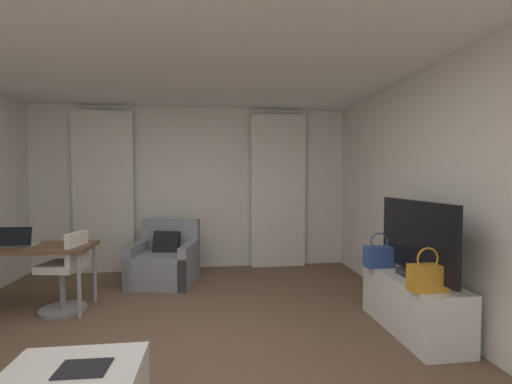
# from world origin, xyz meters

# --- Properties ---
(ground_plane) EXTENTS (12.00, 12.00, 0.00)m
(ground_plane) POSITION_xyz_m (0.00, 0.00, 0.00)
(ground_plane) COLOR brown
(wall_window) EXTENTS (5.12, 0.06, 2.60)m
(wall_window) POSITION_xyz_m (0.00, 3.03, 1.30)
(wall_window) COLOR silver
(wall_window) RESTS_ON ground
(wall_right) EXTENTS (0.06, 6.12, 2.60)m
(wall_right) POSITION_xyz_m (2.53, 0.00, 1.30)
(wall_right) COLOR silver
(wall_right) RESTS_ON ground
(ceiling) EXTENTS (5.12, 6.12, 0.06)m
(ceiling) POSITION_xyz_m (0.00, 0.00, 2.63)
(ceiling) COLOR white
(ceiling) RESTS_ON wall_left
(curtain_left_panel) EXTENTS (0.90, 0.06, 2.50)m
(curtain_left_panel) POSITION_xyz_m (-1.38, 2.90, 1.25)
(curtain_left_panel) COLOR silver
(curtain_left_panel) RESTS_ON ground
(curtain_right_panel) EXTENTS (0.90, 0.06, 2.50)m
(curtain_right_panel) POSITION_xyz_m (1.38, 2.90, 1.25)
(curtain_right_panel) COLOR silver
(curtain_right_panel) RESTS_ON ground
(armchair) EXTENTS (0.97, 0.92, 0.86)m
(armchair) POSITION_xyz_m (-0.37, 2.21, 0.29)
(armchair) COLOR gray
(armchair) RESTS_ON ground
(desk) EXTENTS (1.43, 0.59, 0.73)m
(desk) POSITION_xyz_m (-1.76, 1.32, 0.67)
(desk) COLOR brown
(desk) RESTS_ON ground
(desk_chair) EXTENTS (0.48, 0.48, 0.88)m
(desk_chair) POSITION_xyz_m (-1.30, 1.28, 0.39)
(desk_chair) COLOR gray
(desk_chair) RESTS_ON ground
(laptop) EXTENTS (0.32, 0.25, 0.22)m
(laptop) POSITION_xyz_m (-1.80, 1.34, 0.77)
(laptop) COLOR #ADADB2
(laptop) RESTS_ON desk
(magazine_open) EXTENTS (0.29, 0.21, 0.01)m
(magazine_open) POSITION_xyz_m (-0.44, -0.67, 0.39)
(magazine_open) COLOR black
(magazine_open) RESTS_ON coffee_table
(tv_console) EXTENTS (0.47, 1.16, 0.53)m
(tv_console) POSITION_xyz_m (2.19, 0.35, 0.26)
(tv_console) COLOR white
(tv_console) RESTS_ON ground
(tv_flatscreen) EXTENTS (0.20, 1.16, 0.73)m
(tv_flatscreen) POSITION_xyz_m (2.19, 0.31, 0.88)
(tv_flatscreen) COLOR #333338
(tv_flatscreen) RESTS_ON tv_console
(handbag_primary) EXTENTS (0.30, 0.14, 0.37)m
(handbag_primary) POSITION_xyz_m (2.04, 0.73, 0.65)
(handbag_primary) COLOR #335193
(handbag_primary) RESTS_ON tv_console
(handbag_secondary) EXTENTS (0.30, 0.14, 0.37)m
(handbag_secondary) POSITION_xyz_m (2.08, -0.05, 0.65)
(handbag_secondary) COLOR orange
(handbag_secondary) RESTS_ON tv_console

